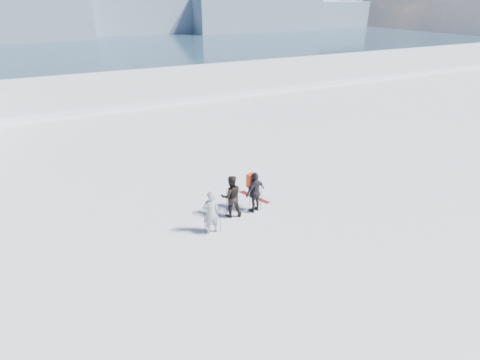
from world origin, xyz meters
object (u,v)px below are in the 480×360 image
object	(u,v)px
skier_grey	(211,213)
skier_dark	(231,196)
skis_loose	(254,197)
skier_pack	(255,192)

from	to	relation	value
skier_grey	skier_dark	distance (m)	1.47
skis_loose	skier_pack	bearing A→B (deg)	-117.25
skier_grey	skier_dark	world-z (taller)	skier_dark
skier_pack	skis_loose	bearing A→B (deg)	-135.58
skier_dark	skis_loose	world-z (taller)	skier_dark
skier_dark	skier_grey	bearing A→B (deg)	46.24
skier_dark	skis_loose	bearing A→B (deg)	-135.71
skier_grey	skier_pack	world-z (taller)	skier_pack
skis_loose	skier_dark	bearing A→B (deg)	-149.02
skier_grey	skier_dark	size ratio (longest dim) A/B	0.98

